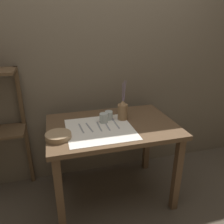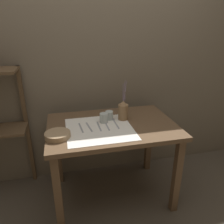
{
  "view_description": "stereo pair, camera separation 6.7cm",
  "coord_description": "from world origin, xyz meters",
  "views": [
    {
      "loc": [
        -0.47,
        -1.72,
        1.63
      ],
      "look_at": [
        0.0,
        0.0,
        0.91
      ],
      "focal_mm": 35.0,
      "sensor_mm": 36.0,
      "label": 1
    },
    {
      "loc": [
        -0.41,
        -1.74,
        1.63
      ],
      "look_at": [
        0.0,
        0.0,
        0.91
      ],
      "focal_mm": 35.0,
      "sensor_mm": 36.0,
      "label": 2
    }
  ],
  "objects": [
    {
      "name": "spoon_outer",
      "position": [
        0.03,
        0.04,
        0.8
      ],
      "size": [
        0.02,
        0.2,
        0.02
      ],
      "color": "#939399",
      "rests_on": "wooden_table"
    },
    {
      "name": "fork_inner",
      "position": [
        -0.12,
        -0.02,
        0.8
      ],
      "size": [
        0.01,
        0.19,
        0.0
      ],
      "color": "#939399",
      "rests_on": "wooden_table"
    },
    {
      "name": "spoon_inner",
      "position": [
        -0.05,
        0.03,
        0.8
      ],
      "size": [
        0.02,
        0.2,
        0.02
      ],
      "color": "#939399",
      "rests_on": "wooden_table"
    },
    {
      "name": "fork_outer",
      "position": [
        -0.28,
        -0.02,
        0.8
      ],
      "size": [
        0.03,
        0.19,
        0.0
      ],
      "color": "#939399",
      "rests_on": "wooden_table"
    },
    {
      "name": "glass_tumbler_near",
      "position": [
        -0.06,
        0.06,
        0.84
      ],
      "size": [
        0.08,
        0.08,
        0.09
      ],
      "color": "#B7C1BC",
      "rests_on": "wooden_table"
    },
    {
      "name": "linen_cloth",
      "position": [
        -0.13,
        -0.07,
        0.79
      ],
      "size": [
        0.57,
        0.55,
        0.0
      ],
      "color": "white",
      "rests_on": "wooden_table"
    },
    {
      "name": "stone_wall_back",
      "position": [
        0.0,
        0.5,
        1.2
      ],
      "size": [
        7.0,
        0.06,
        2.4
      ],
      "color": "#6B5E4C",
      "rests_on": "ground_plane"
    },
    {
      "name": "pitcher_with_flowers",
      "position": [
        0.13,
        0.08,
        0.88
      ],
      "size": [
        0.09,
        0.09,
        0.38
      ],
      "color": "olive",
      "rests_on": "wooden_table"
    },
    {
      "name": "knife_center",
      "position": [
        -0.21,
        -0.02,
        0.8
      ],
      "size": [
        0.04,
        0.19,
        0.0
      ],
      "color": "#939399",
      "rests_on": "wooden_table"
    },
    {
      "name": "glass_tumbler_far",
      "position": [
        -0.0,
        0.11,
        0.84
      ],
      "size": [
        0.07,
        0.07,
        0.08
      ],
      "color": "#B7C1BC",
      "rests_on": "wooden_table"
    },
    {
      "name": "wooden_bowl",
      "position": [
        -0.48,
        -0.14,
        0.81
      ],
      "size": [
        0.2,
        0.2,
        0.04
      ],
      "color": "#9E7F5B",
      "rests_on": "wooden_table"
    },
    {
      "name": "ground_plane",
      "position": [
        0.0,
        0.0,
        0.0
      ],
      "size": [
        12.0,
        12.0,
        0.0
      ],
      "primitive_type": "plane",
      "color": "brown"
    },
    {
      "name": "wooden_table",
      "position": [
        0.0,
        0.0,
        0.68
      ],
      "size": [
        1.15,
        0.78,
        0.79
      ],
      "color": "brown",
      "rests_on": "ground_plane"
    }
  ]
}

